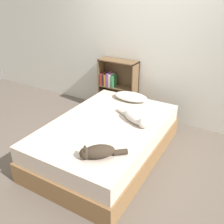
% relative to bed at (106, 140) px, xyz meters
% --- Properties ---
extents(ground_plane, '(8.00, 8.00, 0.00)m').
position_rel_bed_xyz_m(ground_plane, '(0.00, 0.00, -0.25)').
color(ground_plane, brown).
extents(wall_back, '(8.00, 0.06, 2.50)m').
position_rel_bed_xyz_m(wall_back, '(0.00, 1.45, 1.00)').
color(wall_back, silver).
rests_on(wall_back, ground_plane).
extents(bed, '(1.37, 2.10, 0.51)m').
position_rel_bed_xyz_m(bed, '(0.00, 0.00, 0.00)').
color(bed, brown).
rests_on(bed, ground_plane).
extents(pillow, '(0.56, 0.32, 0.11)m').
position_rel_bed_xyz_m(pillow, '(-0.06, 0.86, 0.31)').
color(pillow, beige).
rests_on(pillow, bed).
extents(cat_light, '(0.59, 0.37, 0.16)m').
position_rel_bed_xyz_m(cat_light, '(0.33, 0.22, 0.32)').
color(cat_light, beige).
rests_on(cat_light, bed).
extents(cat_dark, '(0.44, 0.40, 0.15)m').
position_rel_bed_xyz_m(cat_dark, '(0.30, -0.67, 0.32)').
color(cat_dark, '#33281E').
rests_on(cat_dark, bed).
extents(bookshelf, '(0.70, 0.26, 0.99)m').
position_rel_bed_xyz_m(bookshelf, '(-0.56, 1.31, 0.27)').
color(bookshelf, brown).
rests_on(bookshelf, ground_plane).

